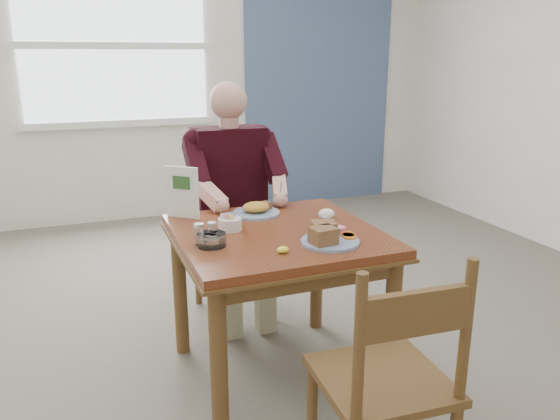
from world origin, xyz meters
name	(u,v)px	position (x,y,z in m)	size (l,w,h in m)	color
floor	(277,374)	(0.00, 0.00, 0.00)	(6.00, 6.00, 0.00)	#635B50
wall_back	(161,69)	(0.00, 3.00, 1.40)	(5.50, 5.50, 0.00)	white
accent_panel	(320,67)	(1.60, 2.98, 1.40)	(1.60, 0.02, 2.80)	#475D84
lemon_wedge	(283,250)	(-0.08, -0.28, 0.76)	(0.05, 0.04, 0.03)	#F3F934
napkin	(326,214)	(0.29, 0.09, 0.78)	(0.08, 0.07, 0.05)	white
metal_dish	(326,222)	(0.27, 0.03, 0.75)	(0.08, 0.08, 0.01)	silver
window	(115,46)	(-0.40, 2.97, 1.60)	(1.72, 0.04, 1.42)	white
table	(277,254)	(0.00, 0.00, 0.64)	(0.92, 0.92, 0.75)	brown
chair_far	(230,235)	(0.00, 0.80, 0.48)	(0.42, 0.42, 0.95)	brown
chair_near	(388,384)	(0.06, -0.88, 0.48)	(0.45, 0.45, 0.95)	brown
diner	(233,185)	(0.00, 0.71, 0.81)	(0.53, 0.56, 1.39)	tan
near_plate	(327,236)	(0.14, -0.24, 0.78)	(0.27, 0.25, 0.08)	white
far_plate	(257,210)	(0.00, 0.29, 0.77)	(0.30, 0.30, 0.06)	white
caddy	(230,224)	(-0.20, 0.09, 0.78)	(0.14, 0.14, 0.08)	white
shakers	(206,233)	(-0.35, -0.06, 0.80)	(0.10, 0.04, 0.09)	white
creamer	(212,240)	(-0.33, -0.10, 0.78)	(0.14, 0.14, 0.06)	white
menu	(182,192)	(-0.36, 0.37, 0.88)	(0.14, 0.12, 0.26)	white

